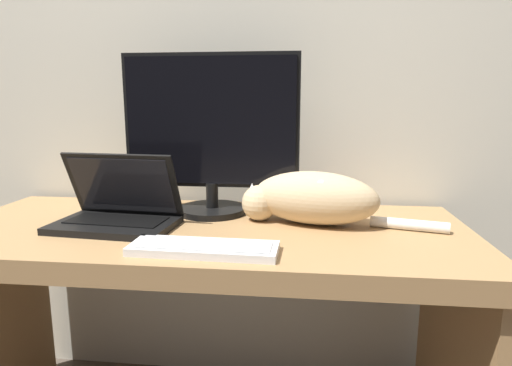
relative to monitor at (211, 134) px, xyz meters
name	(u,v)px	position (x,y,z in m)	size (l,w,h in m)	color
wall_back	(226,41)	(0.01, 0.23, 0.32)	(6.40, 0.06, 2.60)	beige
desk	(207,272)	(0.01, -0.16, -0.41)	(1.55, 0.65, 0.72)	#A37A4C
monitor	(211,134)	(0.00, 0.00, 0.00)	(0.57, 0.22, 0.52)	black
laptop	(118,212)	(-0.24, -0.19, -0.22)	(0.36, 0.25, 0.22)	black
external_keyboard	(204,248)	(0.06, -0.38, -0.25)	(0.37, 0.13, 0.02)	white
cat	(311,197)	(0.32, -0.09, -0.18)	(0.60, 0.26, 0.16)	#D1B284
small_toy	(326,207)	(0.37, -0.01, -0.23)	(0.06, 0.06, 0.06)	red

